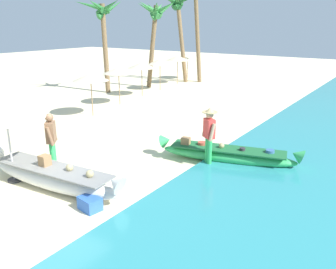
% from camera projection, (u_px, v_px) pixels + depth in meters
% --- Properties ---
extents(ground_plane, '(80.00, 80.00, 0.00)m').
position_uv_depth(ground_plane, '(44.00, 180.00, 9.44)').
color(ground_plane, beige).
extents(boat_white_foreground, '(4.43, 1.16, 0.86)m').
position_uv_depth(boat_white_foreground, '(53.00, 177.00, 8.89)').
color(boat_white_foreground, white).
rests_on(boat_white_foreground, ground).
extents(boat_green_midground, '(4.28, 1.74, 0.72)m').
position_uv_depth(boat_green_midground, '(227.00, 154.00, 10.57)').
color(boat_green_midground, '#38B760').
rests_on(boat_green_midground, ground).
extents(person_vendor_hatted, '(0.56, 0.48, 1.76)m').
position_uv_depth(person_vendor_hatted, '(209.00, 133.00, 10.08)').
color(person_vendor_hatted, green).
rests_on(person_vendor_hatted, ground).
extents(person_tourist_customer, '(0.51, 0.54, 1.71)m').
position_uv_depth(person_tourist_customer, '(52.00, 140.00, 9.64)').
color(person_tourist_customer, green).
rests_on(person_tourist_customer, ground).
extents(patio_umbrella_large, '(1.94, 1.94, 2.14)m').
position_uv_depth(patio_umbrella_large, '(5.00, 111.00, 8.81)').
color(patio_umbrella_large, '#B7B7BC').
rests_on(patio_umbrella_large, ground).
extents(parasol_row_0, '(1.60, 1.60, 1.91)m').
position_uv_depth(parasol_row_0, '(91.00, 77.00, 15.52)').
color(parasol_row_0, '#8E6B47').
rests_on(parasol_row_0, ground).
extents(parasol_row_1, '(1.60, 1.60, 1.91)m').
position_uv_depth(parasol_row_1, '(119.00, 70.00, 17.75)').
color(parasol_row_1, '#8E6B47').
rests_on(parasol_row_1, ground).
extents(parasol_row_2, '(1.60, 1.60, 1.91)m').
position_uv_depth(parasol_row_2, '(142.00, 65.00, 19.86)').
color(parasol_row_2, '#8E6B47').
rests_on(parasol_row_2, ground).
extents(parasol_row_3, '(1.60, 1.60, 1.91)m').
position_uv_depth(parasol_row_3, '(160.00, 62.00, 21.69)').
color(parasol_row_3, '#8E6B47').
rests_on(parasol_row_3, ground).
extents(parasol_row_4, '(1.60, 1.60, 1.91)m').
position_uv_depth(parasol_row_4, '(178.00, 58.00, 24.00)').
color(parasol_row_4, '#8E6B47').
rests_on(parasol_row_4, ground).
extents(parasol_row_5, '(1.60, 1.60, 1.91)m').
position_uv_depth(parasol_row_5, '(188.00, 55.00, 26.07)').
color(parasol_row_5, '#8E6B47').
rests_on(parasol_row_5, ground).
extents(palm_tree_leaning_seaward, '(2.86, 2.59, 5.40)m').
position_uv_depth(palm_tree_leaning_seaward, '(103.00, 18.00, 20.15)').
color(palm_tree_leaning_seaward, brown).
rests_on(palm_tree_leaning_seaward, ground).
extents(palm_tree_mid_cluster, '(2.79, 3.00, 6.05)m').
position_uv_depth(palm_tree_mid_cluster, '(178.00, 9.00, 24.13)').
color(palm_tree_mid_cluster, brown).
rests_on(palm_tree_mid_cluster, ground).
extents(palm_tree_far_behind, '(2.65, 2.67, 5.40)m').
position_uv_depth(palm_tree_far_behind, '(155.00, 17.00, 21.52)').
color(palm_tree_far_behind, brown).
rests_on(palm_tree_far_behind, ground).
extents(cooler_box, '(0.55, 0.44, 0.31)m').
position_uv_depth(cooler_box, '(90.00, 203.00, 7.90)').
color(cooler_box, blue).
rests_on(cooler_box, ground).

